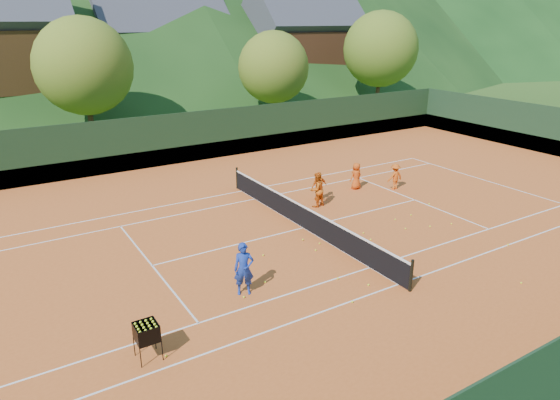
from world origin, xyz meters
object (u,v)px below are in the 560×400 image
student_d (395,177)px  chalet_mid (160,53)px  student_b (319,186)px  chalet_right (301,48)px  tennis_net (304,217)px  ball_hopper (147,333)px  student_c (356,176)px  student_a (317,190)px  coach (244,269)px

student_d → chalet_mid: 32.56m
student_b → chalet_right: bearing=-120.1°
student_d → tennis_net: 6.96m
student_b → chalet_mid: 32.07m
ball_hopper → chalet_right: bearing=51.2°
student_c → chalet_right: chalet_right is taller
student_c → ball_hopper: size_ratio=1.35×
student_a → chalet_mid: bearing=-107.1°
coach → chalet_right: bearing=76.4°
ball_hopper → tennis_net: bearing=31.2°
coach → student_b: coach is taller
student_a → ball_hopper: size_ratio=1.61×
ball_hopper → chalet_mid: size_ratio=0.08×
chalet_right → ball_hopper: bearing=-128.8°
coach → chalet_mid: bearing=97.0°
coach → ball_hopper: bearing=-133.9°
student_d → chalet_mid: bearing=-86.0°
coach → student_a: coach is taller
student_b → student_c: bearing=-169.3°
student_b → tennis_net: bearing=45.9°
student_a → student_b: bearing=-143.6°
student_a → chalet_right: 33.80m
student_b → chalet_right: size_ratio=0.12×
student_d → tennis_net: bearing=17.1°
student_b → chalet_mid: chalet_mid is taller
student_d → coach: bearing=27.0°
coach → student_b: bearing=62.0°
student_c → student_b: bearing=4.0°
coach → student_c: size_ratio=1.27×
coach → chalet_mid: 39.02m
student_c → tennis_net: bearing=24.3°
student_c → chalet_mid: (0.91, 31.22, 4.29)m
student_d → student_b: bearing=-6.3°
student_b → chalet_right: 32.98m
student_c → ball_hopper: bearing=25.8°
student_b → student_c: (2.57, 0.38, -0.01)m
student_d → chalet_right: size_ratio=0.11×
tennis_net → ball_hopper: 9.44m
chalet_mid → ball_hopper: bearing=-109.9°
chalet_mid → student_b: bearing=-96.3°
ball_hopper → coach: bearing=23.4°
coach → tennis_net: bearing=59.3°
student_a → chalet_right: (18.08, 28.22, 4.43)m
chalet_right → student_a: bearing=-122.6°
student_c → student_d: (1.65, -1.05, -0.02)m
student_b → ball_hopper: size_ratio=1.38×
student_c → chalet_mid: size_ratio=0.11×
student_a → chalet_mid: size_ratio=0.13×
student_c → student_d: student_c is taller
student_a → student_d: bearing=169.6°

